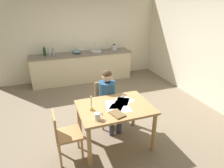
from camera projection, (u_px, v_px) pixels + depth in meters
ground_plane at (104, 116)px, 4.47m from camera, size 5.20×5.20×0.04m
wall_back at (78, 38)px, 6.20m from camera, size 5.20×0.12×2.60m
wall_right at (205, 49)px, 4.76m from camera, size 0.12×5.20×2.60m
kitchen_counter at (82, 67)px, 6.22m from camera, size 3.10×0.64×0.90m
dining_table at (115, 112)px, 3.35m from camera, size 1.23×0.89×0.75m
chair_at_table at (106, 101)px, 4.02m from camera, size 0.44×0.44×0.89m
person_seated at (109, 96)px, 3.82m from camera, size 0.36×0.61×1.19m
chair_side_empty at (64, 134)px, 3.06m from camera, size 0.41×0.41×0.86m
coffee_mug at (98, 116)px, 2.91m from camera, size 0.13×0.09×0.11m
candlestick at (91, 106)px, 3.17m from camera, size 0.06×0.06×0.25m
book_magazine at (117, 114)px, 3.06m from camera, size 0.23×0.29×0.02m
paper_letter at (112, 105)px, 3.36m from camera, size 0.27×0.34×0.00m
paper_bill at (125, 99)px, 3.53m from camera, size 0.32×0.36×0.00m
paper_envelope at (124, 108)px, 3.26m from camera, size 0.23×0.31×0.00m
paper_receipt at (122, 101)px, 3.47m from camera, size 0.35×0.36×0.00m
paper_notice at (116, 108)px, 3.24m from camera, size 0.35×0.36×0.00m
paper_flyer at (123, 101)px, 3.47m from camera, size 0.34×0.36×0.00m
sink_unit at (96, 51)px, 6.18m from camera, size 0.36×0.36×0.24m
bottle_oil at (44, 52)px, 5.73m from camera, size 0.08×0.08×0.27m
bottle_vinegar at (49, 53)px, 5.67m from camera, size 0.07×0.07×0.25m
bottle_wine_red at (53, 52)px, 5.72m from camera, size 0.07×0.07×0.26m
mixing_bowl at (76, 52)px, 5.98m from camera, size 0.27×0.27×0.12m
stovetop_kettle at (114, 47)px, 6.34m from camera, size 0.18×0.18×0.22m
wine_glass_near_sink at (82, 48)px, 6.15m from camera, size 0.07×0.07×0.15m
wine_glass_by_kettle at (79, 49)px, 6.12m from camera, size 0.07×0.07×0.15m
wine_glass_back_left at (76, 49)px, 6.09m from camera, size 0.07×0.07×0.15m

